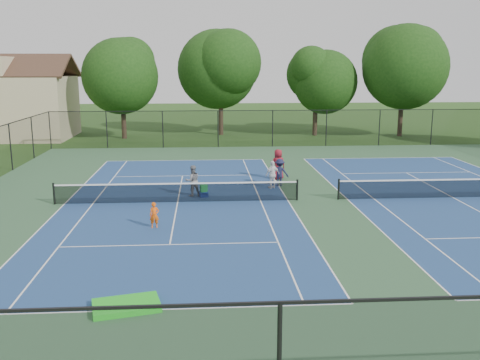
{
  "coord_description": "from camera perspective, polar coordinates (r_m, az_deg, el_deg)",
  "views": [
    {
      "loc": [
        -5.65,
        -25.68,
        6.63
      ],
      "look_at": [
        -3.98,
        -1.0,
        1.3
      ],
      "focal_mm": 40.0,
      "sensor_mm": 36.0,
      "label": 1
    }
  ],
  "objects": [
    {
      "name": "tennis_court_left",
      "position": [
        26.54,
        -6.67,
        -2.18
      ],
      "size": [
        12.0,
        23.83,
        1.07
      ],
      "color": "navy",
      "rests_on": "ground"
    },
    {
      "name": "clapboard_house",
      "position": [
        53.69,
        -22.92,
        7.43
      ],
      "size": [
        10.8,
        8.1,
        7.65
      ],
      "color": "tan",
      "rests_on": "ground"
    },
    {
      "name": "tree_back_c",
      "position": [
        51.8,
        8.14,
        10.77
      ],
      "size": [
        6.0,
        6.0,
        8.4
      ],
      "color": "#2D2116",
      "rests_on": "ground"
    },
    {
      "name": "ground",
      "position": [
        27.12,
        8.28,
        -2.12
      ],
      "size": [
        140.0,
        140.0,
        0.0
      ],
      "primitive_type": "plane",
      "color": "#234716",
      "rests_on": "ground"
    },
    {
      "name": "instructor",
      "position": [
        27.57,
        -5.08,
        -0.08
      ],
      "size": [
        0.93,
        0.81,
        1.61
      ],
      "primitive_type": "imported",
      "rotation": [
        0.0,
        0.0,
        3.44
      ],
      "color": "gray",
      "rests_on": "ground"
    },
    {
      "name": "child_player",
      "position": [
        22.46,
        -9.12,
        -3.72
      ],
      "size": [
        0.42,
        0.31,
        1.09
      ],
      "primitive_type": "imported",
      "rotation": [
        0.0,
        0.0,
        0.12
      ],
      "color": "#F65C10",
      "rests_on": "ground"
    },
    {
      "name": "ball_hopper",
      "position": [
        27.39,
        -3.89,
        -0.88
      ],
      "size": [
        0.4,
        0.36,
        0.37
      ],
      "primitive_type": "cube",
      "rotation": [
        0.0,
        0.0,
        0.27
      ],
      "color": "green",
      "rests_on": "ball_crate"
    },
    {
      "name": "ball_crate",
      "position": [
        27.47,
        -3.88,
        -1.54
      ],
      "size": [
        0.48,
        0.42,
        0.28
      ],
      "primitive_type": "cube",
      "rotation": [
        0.0,
        0.0,
        0.26
      ],
      "color": "#163598",
      "rests_on": "ground"
    },
    {
      "name": "bystander_a",
      "position": [
        29.28,
        3.49,
        0.58
      ],
      "size": [
        0.97,
        0.76,
        1.53
      ],
      "primitive_type": "imported",
      "rotation": [
        0.0,
        0.0,
        3.64
      ],
      "color": "white",
      "rests_on": "ground"
    },
    {
      "name": "tree_back_d",
      "position": [
        53.07,
        17.08,
        11.85
      ],
      "size": [
        7.8,
        7.8,
        10.37
      ],
      "color": "#2D2116",
      "rests_on": "ground"
    },
    {
      "name": "tennis_court_right",
      "position": [
        29.36,
        21.77,
        -1.58
      ],
      "size": [
        12.0,
        23.83,
        1.07
      ],
      "color": "navy",
      "rests_on": "ground"
    },
    {
      "name": "green_tarp",
      "position": [
        15.57,
        -12.03,
        -12.96
      ],
      "size": [
        2.04,
        1.52,
        0.17
      ],
      "primitive_type": "cube",
      "rotation": [
        0.0,
        0.0,
        0.23
      ],
      "color": "#1BAB18",
      "rests_on": "ground"
    },
    {
      "name": "tree_back_a",
      "position": [
        50.23,
        -12.53,
        11.2
      ],
      "size": [
        6.8,
        6.8,
        9.15
      ],
      "color": "#2D2116",
      "rests_on": "ground"
    },
    {
      "name": "tree_back_b",
      "position": [
        51.71,
        -2.09,
        12.11
      ],
      "size": [
        7.6,
        7.6,
        10.03
      ],
      "color": "#2D2116",
      "rests_on": "ground"
    },
    {
      "name": "perimeter_fence",
      "position": [
        26.77,
        8.38,
        1.2
      ],
      "size": [
        36.08,
        36.08,
        3.02
      ],
      "color": "black",
      "rests_on": "ground"
    },
    {
      "name": "bystander_c",
      "position": [
        31.6,
        4.09,
        1.68
      ],
      "size": [
        0.99,
        0.77,
        1.8
      ],
      "primitive_type": "imported",
      "rotation": [
        0.0,
        0.0,
        3.39
      ],
      "color": "maroon",
      "rests_on": "ground"
    },
    {
      "name": "bystander_b",
      "position": [
        29.9,
        4.25,
        0.82
      ],
      "size": [
        1.1,
        0.8,
        1.53
      ],
      "primitive_type": "imported",
      "rotation": [
        0.0,
        0.0,
        2.89
      ],
      "color": "#1A1D3B",
      "rests_on": "ground"
    },
    {
      "name": "court_pad",
      "position": [
        27.12,
        8.28,
        -2.11
      ],
      "size": [
        36.0,
        36.0,
        0.01
      ],
      "primitive_type": "cube",
      "color": "#32593C",
      "rests_on": "ground"
    }
  ]
}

